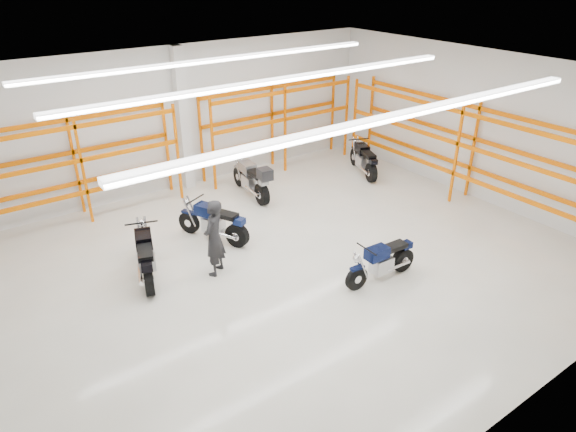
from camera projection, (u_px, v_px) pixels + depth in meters
ground at (292, 261)px, 12.85m from camera, size 14.00×14.00×0.00m
room_shell at (291, 135)px, 11.39m from camera, size 14.02×12.02×4.51m
motorcycle_main at (384, 261)px, 11.96m from camera, size 2.02×0.67×0.99m
motorcycle_back_a at (146, 258)px, 11.97m from camera, size 1.04×2.26×1.14m
motorcycle_back_b at (215, 223)px, 13.57m from camera, size 1.14×2.06×1.09m
motorcycle_back_c at (253, 180)px, 16.00m from camera, size 0.77×2.43×1.25m
motorcycle_back_d at (364, 160)px, 17.76m from camera, size 1.07×2.13×1.10m
standing_man at (214, 238)px, 11.96m from camera, size 0.83×0.79×1.90m
structural_column at (183, 120)px, 16.06m from camera, size 0.32×0.32×4.50m
pallet_racking_back_left at (77, 159)px, 14.26m from camera, size 5.67×0.87×3.00m
pallet_racking_back_right at (278, 119)px, 17.79m from camera, size 5.67×0.87×3.00m
pallet_racking_side at (466, 143)px, 15.40m from camera, size 0.87×9.07×3.00m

